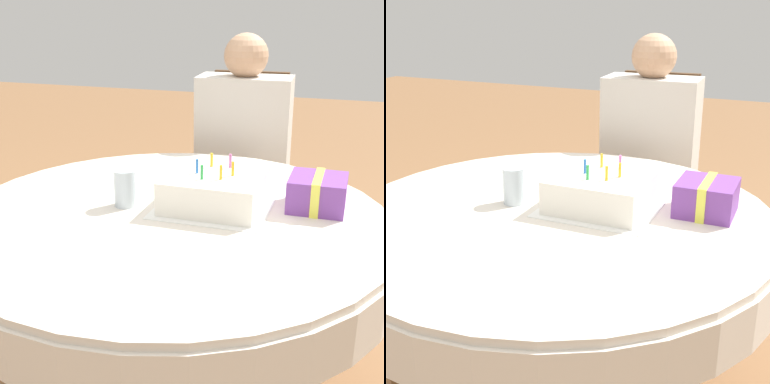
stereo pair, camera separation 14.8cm
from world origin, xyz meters
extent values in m
cylinder|color=silver|center=(0.00, 0.00, 0.69)|extent=(1.21, 1.21, 0.02)
cylinder|color=silver|center=(0.00, 0.00, 0.62)|extent=(1.23, 1.23, 0.13)
cylinder|color=brown|center=(-0.33, -0.33, 0.34)|extent=(0.05, 0.05, 0.68)
cylinder|color=brown|center=(-0.33, 0.33, 0.34)|extent=(0.05, 0.05, 0.68)
cylinder|color=brown|center=(0.33, 0.33, 0.34)|extent=(0.05, 0.05, 0.68)
cube|color=#4C331E|center=(0.01, 0.86, 0.42)|extent=(0.38, 0.38, 0.04)
cube|color=#4C331E|center=(0.01, 1.03, 0.70)|extent=(0.33, 0.04, 0.52)
cylinder|color=#4C331E|center=(-0.13, 0.70, 0.20)|extent=(0.04, 0.04, 0.40)
cylinder|color=#4C331E|center=(0.17, 0.71, 0.20)|extent=(0.04, 0.04, 0.40)
cylinder|color=#4C331E|center=(-0.15, 1.01, 0.20)|extent=(0.04, 0.04, 0.40)
cylinder|color=#4C331E|center=(0.16, 1.02, 0.20)|extent=(0.04, 0.04, 0.40)
cylinder|color=tan|center=(-0.08, 0.71, 0.22)|extent=(0.09, 0.09, 0.44)
cylinder|color=tan|center=(0.12, 0.72, 0.22)|extent=(0.09, 0.09, 0.44)
cube|color=beige|center=(0.01, 0.86, 0.70)|extent=(0.39, 0.21, 0.53)
sphere|color=tan|center=(0.01, 0.86, 1.05)|extent=(0.18, 0.18, 0.18)
cube|color=white|center=(0.10, 0.09, 0.70)|extent=(0.32, 0.32, 0.00)
cube|color=white|center=(0.10, 0.09, 0.75)|extent=(0.27, 0.27, 0.09)
cylinder|color=gold|center=(0.15, 0.08, 0.82)|extent=(0.01, 0.01, 0.04)
cylinder|color=#D166B2|center=(0.13, 0.16, 0.82)|extent=(0.01, 0.01, 0.04)
cylinder|color=gold|center=(0.07, 0.15, 0.82)|extent=(0.01, 0.01, 0.04)
cylinder|color=blue|center=(0.05, 0.08, 0.82)|extent=(0.01, 0.01, 0.04)
cylinder|color=green|center=(0.08, 0.03, 0.82)|extent=(0.01, 0.01, 0.04)
cylinder|color=gold|center=(0.13, 0.04, 0.82)|extent=(0.01, 0.01, 0.04)
cylinder|color=silver|center=(-0.14, 0.01, 0.75)|extent=(0.06, 0.06, 0.11)
cube|color=#753D99|center=(0.38, 0.15, 0.75)|extent=(0.16, 0.16, 0.09)
cube|color=#EAE54C|center=(0.38, 0.15, 0.75)|extent=(0.02, 0.16, 0.10)
camera|label=1|loc=(0.47, -1.30, 1.26)|focal=50.00mm
camera|label=2|loc=(0.61, -1.25, 1.26)|focal=50.00mm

